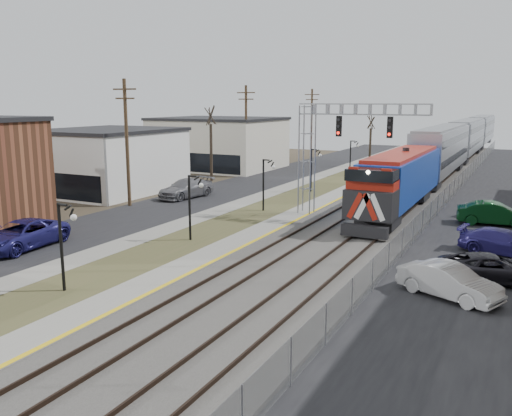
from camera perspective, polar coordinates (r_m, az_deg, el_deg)
The scene contains 22 objects.
street_west at distance 51.06m, azimuth -3.32°, elevation 1.85°, with size 7.00×120.00×0.04m, color black.
sidewalk at distance 48.97m, azimuth 1.23°, elevation 1.48°, with size 2.00×120.00×0.08m, color gray.
grass_median at distance 47.77m, azimuth 4.48°, elevation 1.19°, with size 4.00×120.00×0.06m, color #444726.
platform at distance 46.71m, azimuth 7.88°, elevation 1.01°, with size 2.00×120.00×0.24m, color gray.
ballast_bed at distance 45.36m, azimuth 13.85°, elevation 0.45°, with size 8.00×120.00×0.20m, color #595651.
platform_edge at distance 46.41m, azimuth 8.91°, elevation 1.07°, with size 0.24×120.00×0.01m, color gold.
track_near at distance 45.81m, azimuth 11.43°, elevation 0.88°, with size 1.58×120.00×0.15m.
track_far at distance 45.03m, azimuth 15.72°, elevation 0.51°, with size 1.58×120.00×0.15m.
train at distance 75.91m, azimuth 20.63°, elevation 6.42°, with size 3.00×85.85×5.33m.
signal_gantry at distance 38.73m, azimuth 7.79°, elevation 7.08°, with size 9.00×1.07×8.15m.
lampposts at distance 32.83m, azimuth -6.72°, elevation 0.06°, with size 0.14×62.14×4.00m.
utility_poles at distance 44.05m, azimuth -13.43°, elevation 6.60°, with size 0.28×80.28×10.00m.
fence at distance 44.51m, azimuth 19.16°, elevation 0.87°, with size 0.04×120.00×1.60m, color gray.
buildings_west at distance 48.13m, azimuth -19.87°, elevation 4.23°, with size 14.00×67.00×7.00m.
bare_trees at distance 54.64m, azimuth -2.34°, elevation 5.31°, with size 12.30×42.30×5.95m.
car_lot_b at distance 24.66m, azimuth 19.65°, elevation -7.37°, with size 1.53×4.39×1.45m, color #B8B8B8.
car_lot_c at distance 27.44m, azimuth 23.54°, elevation -5.92°, with size 2.21×4.79×1.33m, color black.
car_lot_d at distance 32.63m, azimuth 24.63°, elevation -3.34°, with size 1.91×4.71×1.37m, color navy.
car_lot_e at distance 41.60m, azimuth 23.60°, elevation -0.29°, with size 1.63×4.05×1.38m, color slate.
car_lot_f at distance 40.01m, azimuth 23.77°, elevation -0.59°, with size 1.66×4.76×1.57m, color #0B3816.
car_street_a at distance 33.55m, azimuth -23.49°, elevation -2.67°, with size 2.64×5.72×1.59m, color navy.
car_street_b at distance 47.44m, azimuth -7.38°, elevation 2.02°, with size 2.27×5.59×1.62m, color slate.
Camera 1 is at (13.92, -8.50, 8.30)m, focal length 38.00 mm.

